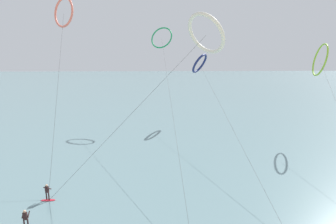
{
  "coord_description": "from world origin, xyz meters",
  "views": [
    {
      "loc": [
        -0.84,
        -4.53,
        14.0
      ],
      "look_at": [
        0.0,
        21.06,
        8.29
      ],
      "focal_mm": 28.3,
      "sensor_mm": 36.0,
      "label": 1
    }
  ],
  "objects_px": {
    "kite_navy": "(200,64)",
    "kite_ivory": "(206,34)",
    "surfer_crimson": "(47,193)",
    "kite_coral": "(64,13)",
    "kite_lime": "(320,60)",
    "surfer_charcoal": "(26,221)",
    "kite_emerald": "(162,38)"
  },
  "relations": [
    {
      "from": "kite_ivory",
      "to": "kite_navy",
      "type": "bearing_deg",
      "value": -43.15
    },
    {
      "from": "kite_coral",
      "to": "surfer_crimson",
      "type": "bearing_deg",
      "value": -45.56
    },
    {
      "from": "kite_navy",
      "to": "surfer_crimson",
      "type": "bearing_deg",
      "value": 0.19
    },
    {
      "from": "surfer_charcoal",
      "to": "kite_navy",
      "type": "height_order",
      "value": "kite_navy"
    },
    {
      "from": "kite_navy",
      "to": "kite_ivory",
      "type": "height_order",
      "value": "kite_ivory"
    },
    {
      "from": "kite_emerald",
      "to": "kite_coral",
      "type": "xyz_separation_m",
      "value": [
        -13.59,
        -16.21,
        2.44
      ]
    },
    {
      "from": "kite_navy",
      "to": "kite_ivory",
      "type": "xyz_separation_m",
      "value": [
        -3.13,
        -24.6,
        4.09
      ]
    },
    {
      "from": "surfer_charcoal",
      "to": "surfer_crimson",
      "type": "bearing_deg",
      "value": -97.18
    },
    {
      "from": "surfer_crimson",
      "to": "surfer_charcoal",
      "type": "bearing_deg",
      "value": -70.43
    },
    {
      "from": "kite_navy",
      "to": "kite_emerald",
      "type": "height_order",
      "value": "kite_emerald"
    },
    {
      "from": "surfer_crimson",
      "to": "kite_navy",
      "type": "height_order",
      "value": "kite_navy"
    },
    {
      "from": "surfer_charcoal",
      "to": "kite_coral",
      "type": "distance_m",
      "value": 27.1
    },
    {
      "from": "kite_navy",
      "to": "kite_ivory",
      "type": "relative_size",
      "value": 2.19
    },
    {
      "from": "surfer_crimson",
      "to": "kite_coral",
      "type": "relative_size",
      "value": 0.08
    },
    {
      "from": "kite_coral",
      "to": "kite_ivory",
      "type": "xyz_separation_m",
      "value": [
        18.09,
        -9.48,
        -3.39
      ]
    },
    {
      "from": "kite_lime",
      "to": "kite_navy",
      "type": "bearing_deg",
      "value": -110.68
    },
    {
      "from": "surfer_charcoal",
      "to": "kite_navy",
      "type": "distance_m",
      "value": 41.1
    },
    {
      "from": "kite_emerald",
      "to": "kite_ivory",
      "type": "relative_size",
      "value": 2.33
    },
    {
      "from": "kite_emerald",
      "to": "kite_ivory",
      "type": "height_order",
      "value": "kite_emerald"
    },
    {
      "from": "kite_emerald",
      "to": "kite_ivory",
      "type": "distance_m",
      "value": 26.1
    },
    {
      "from": "kite_coral",
      "to": "kite_navy",
      "type": "bearing_deg",
      "value": 71.67
    },
    {
      "from": "kite_lime",
      "to": "kite_ivory",
      "type": "height_order",
      "value": "kite_ivory"
    },
    {
      "from": "surfer_crimson",
      "to": "kite_lime",
      "type": "distance_m",
      "value": 42.97
    },
    {
      "from": "surfer_crimson",
      "to": "surfer_charcoal",
      "type": "distance_m",
      "value": 4.25
    },
    {
      "from": "surfer_charcoal",
      "to": "kite_lime",
      "type": "bearing_deg",
      "value": -155.07
    },
    {
      "from": "kite_lime",
      "to": "kite_coral",
      "type": "relative_size",
      "value": 1.34
    },
    {
      "from": "kite_emerald",
      "to": "kite_lime",
      "type": "xyz_separation_m",
      "value": [
        25.28,
        -12.66,
        -4.05
      ]
    },
    {
      "from": "kite_emerald",
      "to": "kite_coral",
      "type": "relative_size",
      "value": 2.01
    },
    {
      "from": "kite_navy",
      "to": "kite_lime",
      "type": "distance_m",
      "value": 21.12
    },
    {
      "from": "surfer_charcoal",
      "to": "kite_navy",
      "type": "bearing_deg",
      "value": -126.03
    },
    {
      "from": "surfer_crimson",
      "to": "kite_lime",
      "type": "bearing_deg",
      "value": 46.67
    },
    {
      "from": "surfer_crimson",
      "to": "kite_coral",
      "type": "bearing_deg",
      "value": 117.65
    }
  ]
}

